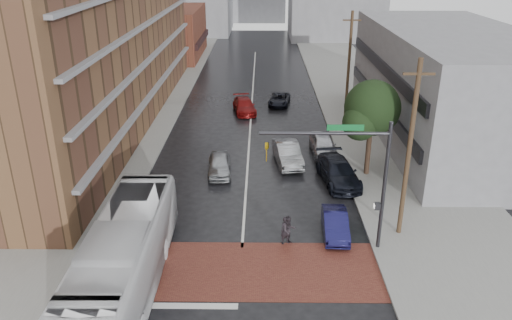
{
  "coord_description": "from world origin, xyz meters",
  "views": [
    {
      "loc": [
        1.03,
        -20.42,
        14.91
      ],
      "look_at": [
        0.71,
        6.42,
        3.5
      ],
      "focal_mm": 35.0,
      "sensor_mm": 36.0,
      "label": 1
    }
  ],
  "objects_px": {
    "car_parked_near": "(335,224)",
    "car_parked_far": "(323,145)",
    "car_travel_a": "(219,165)",
    "suv_travel": "(279,99)",
    "pedestrian_b": "(289,230)",
    "car_travel_c": "(244,106)",
    "car_parked_mid": "(338,172)",
    "pedestrian_a": "(286,230)",
    "car_travel_b": "(288,154)",
    "transit_bus": "(125,257)"
  },
  "relations": [
    {
      "from": "car_travel_a",
      "to": "car_travel_c",
      "type": "xyz_separation_m",
      "value": [
        1.29,
        14.49,
        -0.0
      ]
    },
    {
      "from": "pedestrian_b",
      "to": "car_parked_far",
      "type": "xyz_separation_m",
      "value": [
        3.32,
        13.0,
        -0.05
      ]
    },
    {
      "from": "suv_travel",
      "to": "car_parked_mid",
      "type": "xyz_separation_m",
      "value": [
        3.46,
        -18.46,
        0.21
      ]
    },
    {
      "from": "car_travel_c",
      "to": "car_parked_far",
      "type": "bearing_deg",
      "value": -68.42
    },
    {
      "from": "car_travel_c",
      "to": "car_parked_far",
      "type": "height_order",
      "value": "car_parked_far"
    },
    {
      "from": "suv_travel",
      "to": "car_parked_near",
      "type": "bearing_deg",
      "value": -76.28
    },
    {
      "from": "car_travel_a",
      "to": "transit_bus",
      "type": "bearing_deg",
      "value": -108.14
    },
    {
      "from": "transit_bus",
      "to": "car_parked_far",
      "type": "distance_m",
      "value": 20.35
    },
    {
      "from": "transit_bus",
      "to": "suv_travel",
      "type": "relative_size",
      "value": 2.98
    },
    {
      "from": "pedestrian_a",
      "to": "car_parked_far",
      "type": "height_order",
      "value": "pedestrian_a"
    },
    {
      "from": "car_travel_c",
      "to": "car_parked_mid",
      "type": "xyz_separation_m",
      "value": [
        6.98,
        -15.83,
        0.11
      ]
    },
    {
      "from": "car_travel_a",
      "to": "suv_travel",
      "type": "bearing_deg",
      "value": 70.35
    },
    {
      "from": "car_parked_near",
      "to": "car_travel_b",
      "type": "bearing_deg",
      "value": 104.81
    },
    {
      "from": "car_parked_far",
      "to": "pedestrian_b",
      "type": "bearing_deg",
      "value": -106.72
    },
    {
      "from": "transit_bus",
      "to": "car_parked_near",
      "type": "distance_m",
      "value": 11.68
    },
    {
      "from": "car_travel_b",
      "to": "transit_bus",
      "type": "bearing_deg",
      "value": -126.82
    },
    {
      "from": "car_parked_near",
      "to": "car_parked_far",
      "type": "height_order",
      "value": "car_parked_far"
    },
    {
      "from": "car_parked_near",
      "to": "pedestrian_b",
      "type": "bearing_deg",
      "value": -157.14
    },
    {
      "from": "car_parked_near",
      "to": "car_parked_mid",
      "type": "distance_m",
      "value": 6.89
    },
    {
      "from": "car_travel_c",
      "to": "car_parked_mid",
      "type": "relative_size",
      "value": 0.86
    },
    {
      "from": "car_travel_a",
      "to": "suv_travel",
      "type": "xyz_separation_m",
      "value": [
        4.82,
        17.13,
        -0.1
      ]
    },
    {
      "from": "transit_bus",
      "to": "car_travel_c",
      "type": "bearing_deg",
      "value": 79.92
    },
    {
      "from": "car_travel_b",
      "to": "car_parked_mid",
      "type": "height_order",
      "value": "car_travel_b"
    },
    {
      "from": "car_parked_mid",
      "to": "pedestrian_a",
      "type": "bearing_deg",
      "value": -124.73
    },
    {
      "from": "car_parked_mid",
      "to": "car_parked_near",
      "type": "bearing_deg",
      "value": -107.14
    },
    {
      "from": "car_travel_c",
      "to": "car_parked_mid",
      "type": "bearing_deg",
      "value": -76.17
    },
    {
      "from": "car_parked_far",
      "to": "car_travel_a",
      "type": "bearing_deg",
      "value": -156.09
    },
    {
      "from": "transit_bus",
      "to": "car_parked_mid",
      "type": "bearing_deg",
      "value": 44.89
    },
    {
      "from": "car_travel_b",
      "to": "car_travel_a",
      "type": "bearing_deg",
      "value": -167.04
    },
    {
      "from": "car_parked_mid",
      "to": "car_travel_c",
      "type": "bearing_deg",
      "value": 105.86
    },
    {
      "from": "car_parked_near",
      "to": "car_parked_mid",
      "type": "relative_size",
      "value": 0.71
    },
    {
      "from": "transit_bus",
      "to": "car_parked_far",
      "type": "height_order",
      "value": "transit_bus"
    },
    {
      "from": "car_travel_a",
      "to": "car_parked_far",
      "type": "height_order",
      "value": "car_parked_far"
    },
    {
      "from": "car_parked_far",
      "to": "car_travel_c",
      "type": "bearing_deg",
      "value": 119.17
    },
    {
      "from": "car_travel_c",
      "to": "suv_travel",
      "type": "relative_size",
      "value": 1.12
    },
    {
      "from": "pedestrian_b",
      "to": "suv_travel",
      "type": "bearing_deg",
      "value": 70.3
    },
    {
      "from": "pedestrian_a",
      "to": "suv_travel",
      "type": "height_order",
      "value": "pedestrian_a"
    },
    {
      "from": "transit_bus",
      "to": "pedestrian_b",
      "type": "bearing_deg",
      "value": 26.48
    },
    {
      "from": "car_parked_far",
      "to": "transit_bus",
      "type": "bearing_deg",
      "value": -125.64
    },
    {
      "from": "car_travel_a",
      "to": "car_travel_b",
      "type": "relative_size",
      "value": 0.84
    },
    {
      "from": "pedestrian_b",
      "to": "car_travel_c",
      "type": "distance_m",
      "value": 23.84
    },
    {
      "from": "pedestrian_b",
      "to": "car_parked_near",
      "type": "height_order",
      "value": "pedestrian_b"
    },
    {
      "from": "transit_bus",
      "to": "car_travel_a",
      "type": "distance_m",
      "value": 13.59
    },
    {
      "from": "pedestrian_a",
      "to": "car_parked_mid",
      "type": "distance_m",
      "value": 8.74
    },
    {
      "from": "pedestrian_a",
      "to": "car_parked_mid",
      "type": "height_order",
      "value": "pedestrian_a"
    },
    {
      "from": "car_travel_c",
      "to": "car_parked_near",
      "type": "height_order",
      "value": "car_travel_c"
    },
    {
      "from": "pedestrian_a",
      "to": "car_parked_near",
      "type": "distance_m",
      "value": 3.01
    },
    {
      "from": "car_parked_mid",
      "to": "car_travel_a",
      "type": "bearing_deg",
      "value": 162.9
    },
    {
      "from": "pedestrian_b",
      "to": "car_travel_a",
      "type": "height_order",
      "value": "pedestrian_b"
    },
    {
      "from": "transit_bus",
      "to": "pedestrian_a",
      "type": "xyz_separation_m",
      "value": [
        7.66,
        4.0,
        -0.95
      ]
    }
  ]
}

